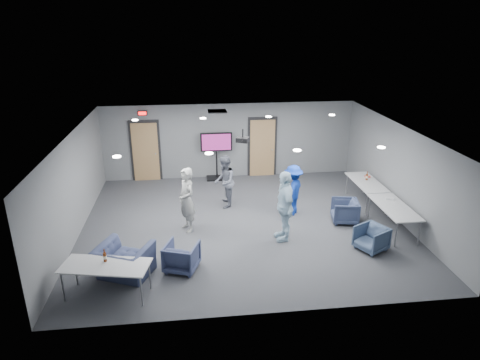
{
  "coord_description": "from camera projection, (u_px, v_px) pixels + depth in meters",
  "views": [
    {
      "loc": [
        -1.39,
        -10.89,
        5.48
      ],
      "look_at": [
        -0.05,
        0.36,
        1.2
      ],
      "focal_mm": 32.0,
      "sensor_mm": 36.0,
      "label": 1
    }
  ],
  "objects": [
    {
      "name": "chair_front_b",
      "position": [
        125.0,
        261.0,
        9.64
      ],
      "size": [
        1.44,
        1.37,
        0.74
      ],
      "primitive_type": "imported",
      "rotation": [
        0.0,
        0.0,
        2.74
      ],
      "color": "#343B59",
      "rests_on": "floor"
    },
    {
      "name": "person_b",
      "position": [
        224.0,
        182.0,
        13.08
      ],
      "size": [
        0.7,
        0.85,
        1.63
      ],
      "primitive_type": "imported",
      "rotation": [
        0.0,
        0.0,
        -1.68
      ],
      "color": "slate",
      "rests_on": "floor"
    },
    {
      "name": "floor",
      "position": [
        243.0,
        224.0,
        12.21
      ],
      "size": [
        9.0,
        9.0,
        0.0
      ],
      "primitive_type": "plane",
      "color": "#36383D",
      "rests_on": "ground"
    },
    {
      "name": "person_c",
      "position": [
        284.0,
        206.0,
        11.05
      ],
      "size": [
        0.51,
        1.13,
        1.9
      ],
      "primitive_type": "imported",
      "rotation": [
        0.0,
        0.0,
        -1.53
      ],
      "color": "silver",
      "rests_on": "floor"
    },
    {
      "name": "table_right_a",
      "position": [
        366.0,
        183.0,
        13.32
      ],
      "size": [
        0.76,
        1.83,
        0.73
      ],
      "rotation": [
        0.0,
        0.0,
        1.57
      ],
      "color": "silver",
      "rests_on": "floor"
    },
    {
      "name": "bottle_front",
      "position": [
        105.0,
        257.0,
        8.9
      ],
      "size": [
        0.08,
        0.08,
        0.29
      ],
      "color": "#632B11",
      "rests_on": "table_front_left"
    },
    {
      "name": "ceiling",
      "position": [
        244.0,
        132.0,
        11.25
      ],
      "size": [
        9.0,
        9.0,
        0.0
      ],
      "primitive_type": "plane",
      "rotation": [
        3.14,
        0.0,
        0.0
      ],
      "color": "silver",
      "rests_on": "wall_back"
    },
    {
      "name": "chair_right_b",
      "position": [
        345.0,
        211.0,
        12.21
      ],
      "size": [
        0.85,
        0.83,
        0.67
      ],
      "primitive_type": "imported",
      "rotation": [
        0.0,
        0.0,
        -1.76
      ],
      "color": "#333D59",
      "rests_on": "floor"
    },
    {
      "name": "wall_right",
      "position": [
        399.0,
        173.0,
        12.23
      ],
      "size": [
        0.02,
        8.0,
        2.7
      ],
      "primitive_type": "cube",
      "color": "slate",
      "rests_on": "floor"
    },
    {
      "name": "projector",
      "position": [
        243.0,
        139.0,
        11.63
      ],
      "size": [
        0.41,
        0.38,
        0.35
      ],
      "rotation": [
        0.0,
        0.0,
        -0.44
      ],
      "color": "black",
      "rests_on": "ceiling"
    },
    {
      "name": "door_left",
      "position": [
        146.0,
        152.0,
        15.17
      ],
      "size": [
        1.06,
        0.17,
        2.24
      ],
      "color": "black",
      "rests_on": "wall_back"
    },
    {
      "name": "wall_back",
      "position": [
        229.0,
        141.0,
        15.45
      ],
      "size": [
        9.0,
        0.02,
        2.7
      ],
      "primitive_type": "cube",
      "color": "slate",
      "rests_on": "floor"
    },
    {
      "name": "exit_sign",
      "position": [
        142.0,
        113.0,
        14.66
      ],
      "size": [
        0.32,
        0.08,
        0.16
      ],
      "color": "black",
      "rests_on": "wall_back"
    },
    {
      "name": "wall_left",
      "position": [
        74.0,
        187.0,
        11.23
      ],
      "size": [
        0.02,
        8.0,
        2.7
      ],
      "primitive_type": "cube",
      "color": "slate",
      "rests_on": "floor"
    },
    {
      "name": "bottle_right",
      "position": [
        367.0,
        177.0,
        13.41
      ],
      "size": [
        0.07,
        0.07,
        0.28
      ],
      "color": "#632B11",
      "rests_on": "table_right_a"
    },
    {
      "name": "door_right",
      "position": [
        262.0,
        148.0,
        15.64
      ],
      "size": [
        1.06,
        0.17,
        2.24
      ],
      "color": "black",
      "rests_on": "wall_back"
    },
    {
      "name": "table_right_b",
      "position": [
        394.0,
        208.0,
        11.56
      ],
      "size": [
        0.78,
        1.88,
        0.73
      ],
      "rotation": [
        0.0,
        0.0,
        1.57
      ],
      "color": "silver",
      "rests_on": "floor"
    },
    {
      "name": "chair_right_c",
      "position": [
        371.0,
        238.0,
        10.73
      ],
      "size": [
        0.93,
        0.92,
        0.63
      ],
      "primitive_type": "imported",
      "rotation": [
        0.0,
        0.0,
        -1.08
      ],
      "color": "#3E506C",
      "rests_on": "floor"
    },
    {
      "name": "hvac_diffuser",
      "position": [
        217.0,
        111.0,
        13.81
      ],
      "size": [
        0.6,
        0.6,
        0.03
      ],
      "primitive_type": "cube",
      "color": "black",
      "rests_on": "ceiling"
    },
    {
      "name": "tv_stand",
      "position": [
        217.0,
        153.0,
        15.29
      ],
      "size": [
        1.13,
        0.54,
        1.73
      ],
      "color": "black",
      "rests_on": "floor"
    },
    {
      "name": "wall_front",
      "position": [
        270.0,
        254.0,
        8.02
      ],
      "size": [
        9.0,
        0.02,
        2.7
      ],
      "primitive_type": "cube",
      "color": "slate",
      "rests_on": "floor"
    },
    {
      "name": "person_d",
      "position": [
        293.0,
        190.0,
        12.57
      ],
      "size": [
        1.01,
        1.13,
        1.52
      ],
      "primitive_type": "imported",
      "rotation": [
        0.0,
        0.0,
        -2.15
      ],
      "color": "navy",
      "rests_on": "floor"
    },
    {
      "name": "table_front_left",
      "position": [
        105.0,
        267.0,
        8.82
      ],
      "size": [
        1.92,
        1.11,
        0.73
      ],
      "rotation": [
        0.0,
        0.0,
        -0.21
      ],
      "color": "silver",
      "rests_on": "floor"
    },
    {
      "name": "wrapper",
      "position": [
        390.0,
        198.0,
        12.0
      ],
      "size": [
        0.26,
        0.23,
        0.05
      ],
      "primitive_type": "cube",
      "rotation": [
        0.0,
        0.0,
        -0.4
      ],
      "color": "silver",
      "rests_on": "table_right_b"
    },
    {
      "name": "snack_box",
      "position": [
        367.0,
        177.0,
        13.68
      ],
      "size": [
        0.2,
        0.16,
        0.04
      ],
      "primitive_type": "cube",
      "rotation": [
        0.0,
        0.0,
        -0.26
      ],
      "color": "#BA382E",
      "rests_on": "table_right_a"
    },
    {
      "name": "chair_front_a",
      "position": [
        182.0,
        256.0,
        9.87
      ],
      "size": [
        0.92,
        0.94,
        0.67
      ],
      "primitive_type": "imported",
      "rotation": [
        0.0,
        0.0,
        2.8
      ],
      "color": "#394264",
      "rests_on": "floor"
    },
    {
      "name": "person_a",
      "position": [
        187.0,
        200.0,
        11.55
      ],
      "size": [
        0.66,
        0.77,
        1.79
      ],
      "primitive_type": "imported",
      "rotation": [
        0.0,
        0.0,
        -1.15
      ],
      "color": "gray",
      "rests_on": "floor"
    },
    {
      "name": "downlights",
      "position": [
        244.0,
        132.0,
        11.26
      ],
      "size": [
        6.18,
        3.78,
        0.02
      ],
      "color": "white",
      "rests_on": "ceiling"
    }
  ]
}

